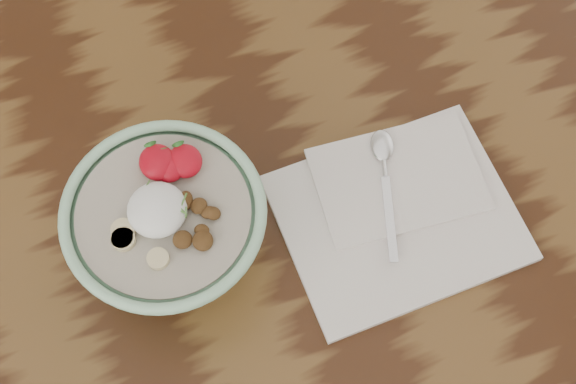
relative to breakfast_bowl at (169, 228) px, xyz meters
The scene contains 4 objects.
table 18.13cm from the breakfast_bowl, 154.61° to the right, with size 160.00×90.00×75.00cm.
breakfast_bowl is the anchor object (origin of this frame).
napkin 26.57cm from the breakfast_bowl, 13.14° to the right, with size 26.96×22.92×1.61cm.
spoon 26.39cm from the breakfast_bowl, ahead, with size 7.66×16.07×0.86cm.
Camera 1 is at (6.30, -29.46, 161.46)cm, focal length 50.00 mm.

